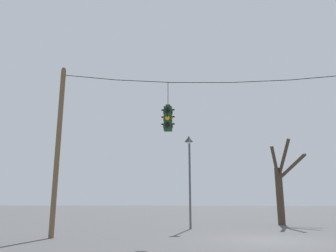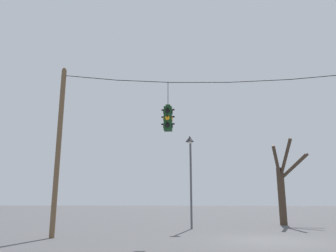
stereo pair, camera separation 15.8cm
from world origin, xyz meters
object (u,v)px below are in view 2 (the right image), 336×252
Objects in this scene: traffic_light_near_right_pole at (168,118)px; street_lamp at (190,159)px; bare_tree at (284,184)px; utility_pole_left at (58,148)px.

traffic_light_near_right_pole is 5.37m from street_lamp.
traffic_light_near_right_pole reaches higher than bare_tree.
traffic_light_near_right_pole is at bearing -125.54° from bare_tree.
utility_pole_left is 5.11m from traffic_light_near_right_pole.
utility_pole_left is at bearing -180.00° from traffic_light_near_right_pole.
street_lamp is at bearing 43.05° from utility_pole_left.
traffic_light_near_right_pole is 11.52m from bare_tree.
utility_pole_left is 1.39× the size of bare_tree.
utility_pole_left reaches higher than traffic_light_near_right_pole.
bare_tree is (5.95, 3.97, -1.23)m from street_lamp.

